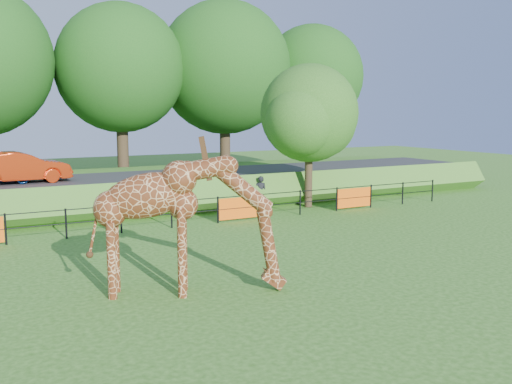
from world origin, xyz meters
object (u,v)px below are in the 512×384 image
Objects in this scene: visitor at (260,193)px; tree_east at (311,117)px; car_red at (20,167)px; giraffe at (188,225)px.

tree_east reaches higher than visitor.
car_red is 13.29m from tree_east.
car_red is at bearing 1.78° from visitor.
tree_east is (12.42, -4.21, 2.17)m from car_red.
tree_east is at bearing -168.37° from visitor.
car_red is at bearing 123.21° from giraffe.
giraffe is 12.59m from visitor.
giraffe is at bearing 75.14° from visitor.
car_red is (-2.37, 13.74, 0.36)m from giraffe.
car_red is 10.73m from visitor.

